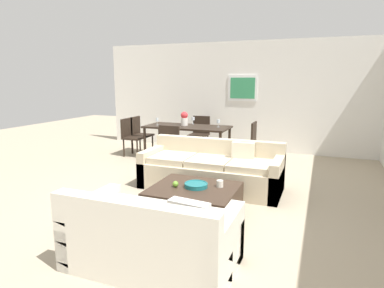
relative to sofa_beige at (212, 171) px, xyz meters
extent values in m
plane|color=tan|center=(-0.10, -0.34, -0.29)|extent=(18.00, 18.00, 0.00)
cube|color=silver|center=(0.20, 3.19, 1.06)|extent=(8.40, 0.06, 2.70)
cube|color=white|center=(-0.24, 3.15, 1.27)|extent=(0.72, 0.02, 0.64)
cube|color=#338C59|center=(-0.24, 3.13, 1.27)|extent=(0.61, 0.01, 0.51)
cube|color=beige|center=(-0.01, -0.04, -0.08)|extent=(2.28, 0.90, 0.42)
cube|color=beige|center=(-0.01, 0.33, 0.31)|extent=(2.28, 0.16, 0.36)
cube|color=beige|center=(-1.08, -0.04, 0.01)|extent=(0.14, 0.90, 0.60)
cube|color=beige|center=(1.06, -0.04, 0.01)|extent=(0.14, 0.90, 0.60)
cube|color=beige|center=(-0.67, -0.08, 0.18)|extent=(0.65, 0.70, 0.10)
cube|color=beige|center=(-0.01, -0.08, 0.18)|extent=(0.65, 0.70, 0.10)
cube|color=beige|center=(0.66, -0.08, 0.18)|extent=(0.65, 0.70, 0.10)
cube|color=beige|center=(0.48, 0.15, 0.31)|extent=(0.37, 0.15, 0.36)
cube|color=silver|center=(0.19, -2.41, -0.08)|extent=(1.58, 0.90, 0.42)
cube|color=silver|center=(0.19, -2.78, 0.31)|extent=(1.58, 0.16, 0.36)
cube|color=silver|center=(0.92, -2.41, 0.01)|extent=(0.14, 0.90, 0.60)
cube|color=silver|center=(-0.53, -2.41, 0.01)|extent=(0.14, 0.90, 0.60)
cube|color=silver|center=(0.52, -2.37, 0.18)|extent=(0.63, 0.70, 0.10)
cube|color=silver|center=(-0.13, -2.37, 0.18)|extent=(0.63, 0.70, 0.10)
cube|color=white|center=(0.65, -2.60, 0.31)|extent=(0.37, 0.16, 0.36)
cube|color=#38281E|center=(0.13, -1.14, -0.10)|extent=(1.11, 0.98, 0.38)
cylinder|color=#19666B|center=(0.15, -1.12, 0.11)|extent=(0.31, 0.31, 0.05)
torus|color=#19666B|center=(0.15, -1.12, 0.14)|extent=(0.31, 0.31, 0.02)
cylinder|color=silver|center=(0.44, -0.99, 0.13)|extent=(0.09, 0.09, 0.09)
sphere|color=#669E2D|center=(-0.11, -1.21, 0.13)|extent=(0.08, 0.08, 0.08)
cube|color=black|center=(-1.17, 1.77, 0.44)|extent=(1.89, 0.85, 0.04)
cylinder|color=black|center=(-2.05, 1.41, 0.06)|extent=(0.06, 0.06, 0.71)
cylinder|color=black|center=(-0.28, 1.41, 0.06)|extent=(0.06, 0.06, 0.71)
cylinder|color=black|center=(-2.05, 2.13, 0.06)|extent=(0.06, 0.06, 0.71)
cylinder|color=black|center=(-0.28, 2.13, 0.06)|extent=(0.06, 0.06, 0.71)
cube|color=black|center=(-1.17, 2.51, 0.14)|extent=(0.44, 0.44, 0.04)
cube|color=black|center=(-1.17, 2.71, 0.37)|extent=(0.44, 0.04, 0.43)
cylinder|color=black|center=(-1.35, 2.33, -0.09)|extent=(0.04, 0.04, 0.41)
cylinder|color=black|center=(-0.99, 2.33, -0.09)|extent=(0.04, 0.04, 0.41)
cylinder|color=black|center=(-1.35, 2.69, -0.09)|extent=(0.04, 0.04, 0.41)
cylinder|color=black|center=(-0.99, 2.69, -0.09)|extent=(0.04, 0.04, 0.41)
cube|color=black|center=(-1.17, 1.03, 0.14)|extent=(0.44, 0.44, 0.04)
cube|color=black|center=(-1.17, 0.83, 0.37)|extent=(0.44, 0.04, 0.43)
cylinder|color=black|center=(-0.99, 1.21, -0.09)|extent=(0.04, 0.04, 0.41)
cylinder|color=black|center=(-1.35, 1.21, -0.09)|extent=(0.04, 0.04, 0.41)
cylinder|color=black|center=(-0.99, 0.85, -0.09)|extent=(0.04, 0.04, 0.41)
cylinder|color=black|center=(-1.35, 0.85, -0.09)|extent=(0.04, 0.04, 0.41)
cube|color=black|center=(-2.43, 1.58, 0.14)|extent=(0.44, 0.44, 0.04)
cube|color=black|center=(-2.63, 1.58, 0.37)|extent=(0.04, 0.44, 0.43)
cylinder|color=black|center=(-2.25, 1.40, -0.09)|extent=(0.04, 0.04, 0.41)
cylinder|color=black|center=(-2.25, 1.76, -0.09)|extent=(0.04, 0.04, 0.41)
cylinder|color=black|center=(-2.61, 1.40, -0.09)|extent=(0.04, 0.04, 0.41)
cylinder|color=black|center=(-2.61, 1.76, -0.09)|extent=(0.04, 0.04, 0.41)
cube|color=black|center=(-2.43, 1.96, 0.14)|extent=(0.44, 0.44, 0.04)
cube|color=black|center=(-2.63, 1.96, 0.37)|extent=(0.04, 0.44, 0.43)
cylinder|color=black|center=(-2.25, 1.78, -0.09)|extent=(0.04, 0.04, 0.41)
cylinder|color=black|center=(-2.25, 2.14, -0.09)|extent=(0.04, 0.04, 0.41)
cylinder|color=black|center=(-2.61, 1.78, -0.09)|extent=(0.04, 0.04, 0.41)
cylinder|color=black|center=(-2.61, 2.14, -0.09)|extent=(0.04, 0.04, 0.41)
cube|color=black|center=(0.10, 1.96, 0.14)|extent=(0.44, 0.44, 0.04)
cube|color=black|center=(0.30, 1.96, 0.37)|extent=(0.04, 0.44, 0.43)
cylinder|color=black|center=(-0.08, 2.14, -0.09)|extent=(0.04, 0.04, 0.41)
cylinder|color=black|center=(-0.08, 1.78, -0.09)|extent=(0.04, 0.04, 0.41)
cylinder|color=black|center=(0.28, 2.14, -0.09)|extent=(0.04, 0.04, 0.41)
cylinder|color=black|center=(0.28, 1.78, -0.09)|extent=(0.04, 0.04, 0.41)
cylinder|color=silver|center=(-1.17, 2.13, 0.46)|extent=(0.06, 0.06, 0.01)
cylinder|color=silver|center=(-1.17, 2.13, 0.51)|extent=(0.01, 0.01, 0.08)
cylinder|color=silver|center=(-1.17, 2.13, 0.59)|extent=(0.08, 0.08, 0.08)
cylinder|color=silver|center=(-1.86, 1.66, 0.46)|extent=(0.06, 0.06, 0.01)
cylinder|color=silver|center=(-1.86, 1.66, 0.50)|extent=(0.01, 0.01, 0.08)
cylinder|color=silver|center=(-1.86, 1.66, 0.58)|extent=(0.06, 0.06, 0.08)
cylinder|color=silver|center=(-0.47, 1.87, 0.46)|extent=(0.06, 0.06, 0.01)
cylinder|color=silver|center=(-0.47, 1.87, 0.50)|extent=(0.01, 0.01, 0.08)
cylinder|color=silver|center=(-0.47, 1.87, 0.58)|extent=(0.07, 0.07, 0.08)
cylinder|color=silver|center=(-1.26, 1.83, 0.54)|extent=(0.15, 0.15, 0.17)
sphere|color=red|center=(-1.26, 1.83, 0.69)|extent=(0.16, 0.16, 0.16)
camera|label=1|loc=(1.62, -5.01, 1.49)|focal=30.85mm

